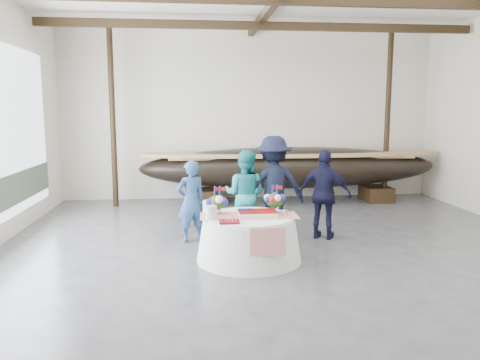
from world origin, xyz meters
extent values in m
cube|color=#3D3D42|center=(0.00, 0.00, 0.00)|extent=(10.00, 12.00, 0.01)
cube|color=silver|center=(0.00, 6.00, 2.25)|extent=(10.00, 0.02, 4.50)
cube|color=black|center=(0.00, 1.50, 4.25)|extent=(9.80, 0.12, 0.18)
cube|color=black|center=(0.00, 4.00, 4.25)|extent=(9.80, 0.12, 0.18)
cylinder|color=black|center=(-3.50, 5.10, 2.25)|extent=(0.14, 0.14, 4.50)
cylinder|color=black|center=(3.50, 5.10, 2.25)|extent=(0.14, 0.14, 4.50)
cube|color=black|center=(-1.37, 5.10, 0.19)|extent=(0.68, 0.87, 0.39)
cube|color=black|center=(3.28, 5.10, 0.19)|extent=(0.68, 0.87, 0.39)
ellipsoid|color=black|center=(0.95, 5.10, 0.92)|extent=(7.76, 1.55, 1.07)
cube|color=#9E7A4C|center=(0.95, 5.10, 1.21)|extent=(6.21, 1.02, 0.06)
cone|color=white|center=(-0.69, 0.51, 0.35)|extent=(1.68, 1.68, 0.69)
cylinder|color=white|center=(-0.69, 0.51, 0.70)|extent=(1.42, 1.42, 0.04)
cube|color=red|center=(-0.69, 0.51, 0.73)|extent=(1.57, 0.60, 0.01)
cube|color=white|center=(-0.56, 0.50, 0.76)|extent=(0.60, 0.40, 0.07)
cylinder|color=white|center=(-1.30, 0.36, 0.83)|extent=(0.18, 0.18, 0.20)
cylinder|color=white|center=(-1.33, 0.83, 0.82)|extent=(0.18, 0.18, 0.20)
cube|color=maroon|center=(-1.04, 0.09, 0.74)|extent=(0.30, 0.24, 0.03)
cone|color=silver|center=(-0.13, 0.39, 0.78)|extent=(0.09, 0.09, 0.12)
imported|color=#284B82|center=(-1.61, 1.70, 0.75)|extent=(0.64, 0.54, 1.49)
imported|color=teal|center=(-0.60, 1.86, 0.83)|extent=(0.99, 0.89, 1.66)
imported|color=black|center=(-0.05, 1.93, 0.96)|extent=(1.31, 0.84, 1.91)
imported|color=black|center=(0.87, 1.64, 0.84)|extent=(1.06, 0.82, 1.67)
camera|label=1|loc=(-1.58, -6.70, 2.38)|focal=35.00mm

